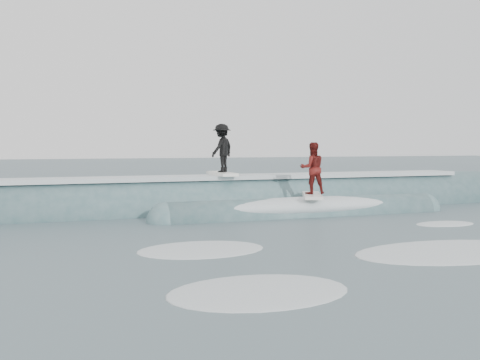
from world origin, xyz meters
name	(u,v)px	position (x,y,z in m)	size (l,w,h in m)	color
ground	(316,241)	(0.00, 0.00, 0.00)	(160.00, 160.00, 0.00)	#384952
breaking_wave	(241,210)	(0.27, 5.98, 0.04)	(23.30, 3.92, 2.29)	#3D6267
surfer_black	(222,150)	(-0.30, 6.31, 2.06)	(1.21, 2.01, 1.75)	white
surfer_red	(312,171)	(2.02, 4.11, 1.40)	(1.30, 2.05, 1.74)	white
whitewater	(358,255)	(0.04, -1.77, 0.00)	(15.96, 7.35, 0.10)	white
far_swells	(136,187)	(-1.55, 17.65, 0.00)	(41.49, 8.65, 0.80)	#3D6267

